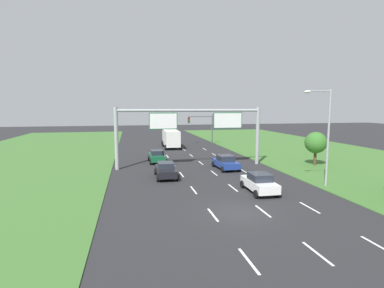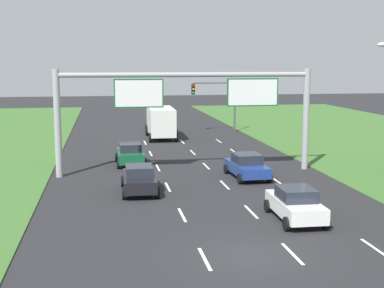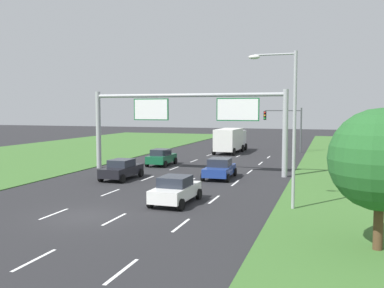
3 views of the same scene
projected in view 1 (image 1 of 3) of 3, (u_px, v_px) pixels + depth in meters
name	position (u px, v px, depth m)	size (l,w,h in m)	color
ground_plane	(238.00, 213.00, 19.83)	(200.00, 200.00, 0.00)	#262628
grass_verge_right	(383.00, 169.00, 33.80)	(24.00, 120.00, 0.06)	#3D6B2D
lane_dashes_inner_left	(194.00, 190.00, 25.30)	(0.14, 50.40, 0.01)	white
lane_dashes_inner_right	(233.00, 188.00, 26.01)	(0.14, 50.40, 0.01)	white
lane_dashes_slip	(270.00, 186.00, 26.72)	(0.14, 50.40, 0.01)	white
car_near_red	(166.00, 170.00, 29.70)	(2.08, 4.25, 1.55)	black
car_lead_silver	(157.00, 156.00, 37.93)	(2.11, 4.01, 1.59)	#145633
car_mid_lane	(226.00, 162.00, 33.81)	(2.29, 4.35, 1.57)	navy
car_far_ahead	(259.00, 183.00, 24.56)	(2.10, 4.18, 1.60)	white
box_truck	(171.00, 138.00, 52.09)	(2.80, 8.27, 3.01)	silver
sign_gantry	(192.00, 125.00, 34.82)	(17.24, 0.44, 7.00)	#9EA0A5
traffic_light_mast	(202.00, 124.00, 55.93)	(4.76, 0.49, 5.60)	#47494F
street_lamp	(325.00, 129.00, 25.83)	(2.61, 0.32, 8.50)	#9EA0A5
roadside_tree_mid	(316.00, 143.00, 35.61)	(2.56, 2.56, 4.06)	#513823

